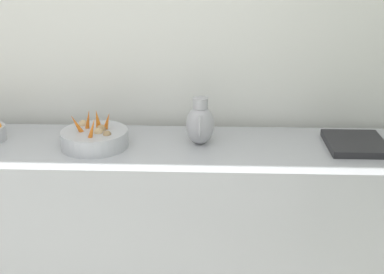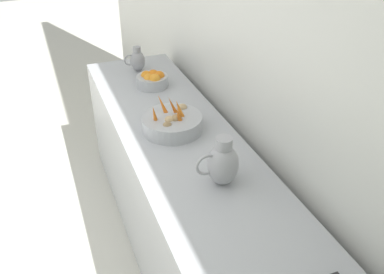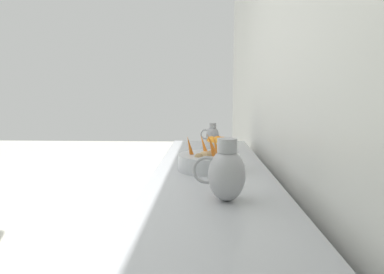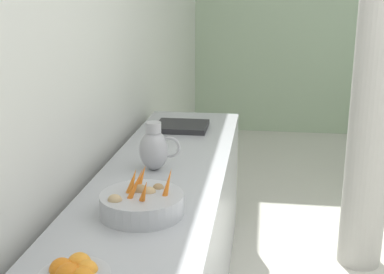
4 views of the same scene
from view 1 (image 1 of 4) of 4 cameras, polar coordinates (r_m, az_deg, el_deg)
name	(u,v)px [view 1 (image 1 of 4)]	position (r m, az deg, el deg)	size (l,w,h in m)	color
tile_wall_left	(253,18)	(2.99, 6.77, 12.90)	(0.10, 8.12, 3.00)	silver
prep_counter	(161,220)	(2.93, -3.43, -9.14)	(0.65, 3.04, 0.89)	#ADAFB5
vegetable_colander	(95,138)	(2.75, -10.66, -0.08)	(0.35, 0.35, 0.21)	#ADAFB5
metal_pitcher_tall	(200,124)	(2.72, 0.90, 1.50)	(0.21, 0.15, 0.25)	#A3A3A8
counter_sink_basin	(356,144)	(2.84, 17.57, -0.69)	(0.34, 0.30, 0.04)	#232326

